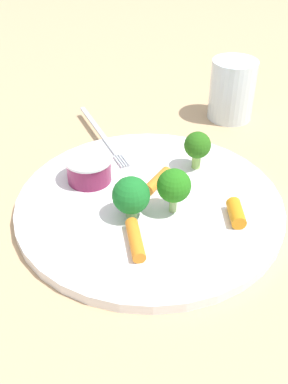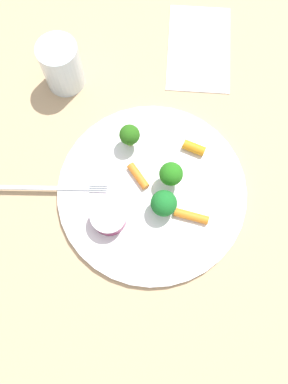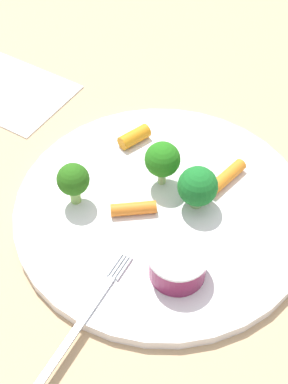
# 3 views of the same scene
# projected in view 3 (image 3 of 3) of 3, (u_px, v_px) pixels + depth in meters

# --- Properties ---
(ground_plane) EXTENTS (2.40, 2.40, 0.00)m
(ground_plane) POSITION_uv_depth(u_px,v_px,m) (162.00, 213.00, 0.58)
(ground_plane) COLOR tan
(plate) EXTENTS (0.30, 0.30, 0.01)m
(plate) POSITION_uv_depth(u_px,v_px,m) (162.00, 209.00, 0.57)
(plate) COLOR white
(plate) RESTS_ON ground_plane
(sauce_cup) EXTENTS (0.06, 0.06, 0.03)m
(sauce_cup) POSITION_uv_depth(u_px,v_px,m) (178.00, 264.00, 0.50)
(sauce_cup) COLOR maroon
(sauce_cup) RESTS_ON plate
(broccoli_floret_0) EXTENTS (0.04, 0.04, 0.05)m
(broccoli_floret_0) POSITION_uv_depth(u_px,v_px,m) (162.00, 160.00, 0.56)
(broccoli_floret_0) COLOR #97B974
(broccoli_floret_0) RESTS_ON plate
(broccoli_floret_1) EXTENTS (0.03, 0.03, 0.05)m
(broccoli_floret_1) POSITION_uv_depth(u_px,v_px,m) (73.00, 180.00, 0.55)
(broccoli_floret_1) COLOR #8FBF5D
(broccoli_floret_1) RESTS_ON plate
(broccoli_floret_2) EXTENTS (0.04, 0.04, 0.05)m
(broccoli_floret_2) POSITION_uv_depth(u_px,v_px,m) (198.00, 187.00, 0.55)
(broccoli_floret_2) COLOR #86B66B
(broccoli_floret_2) RESTS_ON plate
(carrot_stick_0) EXTENTS (0.02, 0.05, 0.01)m
(carrot_stick_0) POSITION_uv_depth(u_px,v_px,m) (226.00, 177.00, 0.58)
(carrot_stick_0) COLOR orange
(carrot_stick_0) RESTS_ON plate
(carrot_stick_1) EXTENTS (0.04, 0.04, 0.01)m
(carrot_stick_1) POSITION_uv_depth(u_px,v_px,m) (133.00, 209.00, 0.55)
(carrot_stick_1) COLOR orange
(carrot_stick_1) RESTS_ON plate
(carrot_stick_2) EXTENTS (0.02, 0.04, 0.02)m
(carrot_stick_2) POSITION_uv_depth(u_px,v_px,m) (134.00, 137.00, 0.62)
(carrot_stick_2) COLOR orange
(carrot_stick_2) RESTS_ON plate
(fork) EXTENTS (0.05, 0.18, 0.00)m
(fork) POSITION_uv_depth(u_px,v_px,m) (77.00, 328.00, 0.47)
(fork) COLOR #ACB2B9
(fork) RESTS_ON plate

